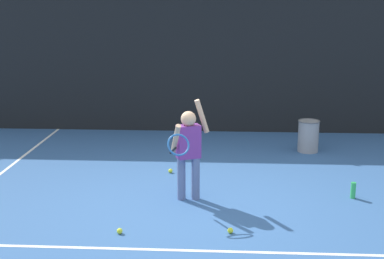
{
  "coord_description": "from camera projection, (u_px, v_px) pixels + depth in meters",
  "views": [
    {
      "loc": [
        0.4,
        -6.44,
        2.58
      ],
      "look_at": [
        -0.02,
        0.73,
        0.85
      ],
      "focal_mm": 49.7,
      "sensor_mm": 36.0,
      "label": 1
    }
  ],
  "objects": [
    {
      "name": "ground_plane",
      "position": [
        190.0,
        206.0,
        6.88
      ],
      "size": [
        20.0,
        20.0,
        0.0
      ],
      "primitive_type": "plane",
      "color": "#335B93"
    },
    {
      "name": "court_line_baseline",
      "position": [
        183.0,
        250.0,
        5.66
      ],
      "size": [
        9.0,
        0.05,
        0.0
      ],
      "primitive_type": "cube",
      "color": "white",
      "rests_on": "ground"
    },
    {
      "name": "back_fence_windscreen",
      "position": [
        203.0,
        60.0,
        10.58
      ],
      "size": [
        12.2,
        0.08,
        2.92
      ],
      "primitive_type": "cube",
      "color": "black",
      "rests_on": "ground"
    },
    {
      "name": "fence_post_1",
      "position": [
        203.0,
        56.0,
        10.62
      ],
      "size": [
        0.09,
        0.09,
        3.07
      ],
      "primitive_type": "cylinder",
      "color": "slate",
      "rests_on": "ground"
    },
    {
      "name": "tennis_player",
      "position": [
        188.0,
        147.0,
        6.95
      ],
      "size": [
        0.53,
        0.77,
        1.35
      ],
      "rotation": [
        0.0,
        0.0,
        0.4
      ],
      "color": "slate",
      "rests_on": "ground"
    },
    {
      "name": "ball_hopper",
      "position": [
        308.0,
        136.0,
        9.34
      ],
      "size": [
        0.38,
        0.38,
        0.56
      ],
      "color": "gray",
      "rests_on": "ground"
    },
    {
      "name": "water_bottle",
      "position": [
        353.0,
        190.0,
        7.15
      ],
      "size": [
        0.07,
        0.07,
        0.22
      ],
      "primitive_type": "cylinder",
      "color": "green",
      "rests_on": "ground"
    },
    {
      "name": "tennis_ball_1",
      "position": [
        120.0,
        231.0,
        6.06
      ],
      "size": [
        0.07,
        0.07,
        0.07
      ],
      "primitive_type": "sphere",
      "color": "#CCE033",
      "rests_on": "ground"
    },
    {
      "name": "tennis_ball_3",
      "position": [
        170.0,
        171.0,
        8.22
      ],
      "size": [
        0.07,
        0.07,
        0.07
      ],
      "primitive_type": "sphere",
      "color": "#CCE033",
      "rests_on": "ground"
    },
    {
      "name": "tennis_ball_4",
      "position": [
        230.0,
        230.0,
        6.07
      ],
      "size": [
        0.07,
        0.07,
        0.07
      ],
      "primitive_type": "sphere",
      "color": "#CCE033",
      "rests_on": "ground"
    }
  ]
}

